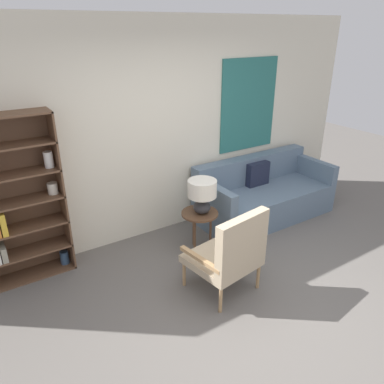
{
  "coord_description": "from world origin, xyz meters",
  "views": [
    {
      "loc": [
        -2.08,
        -2.03,
        2.57
      ],
      "look_at": [
        -0.06,
        1.11,
        0.9
      ],
      "focal_mm": 35.0,
      "sensor_mm": 36.0,
      "label": 1
    }
  ],
  "objects_px": {
    "armchair": "(231,252)",
    "table_lamp": "(202,193)",
    "couch": "(262,195)",
    "side_table": "(200,217)"
  },
  "relations": [
    {
      "from": "armchair",
      "to": "table_lamp",
      "type": "relative_size",
      "value": 2.26
    },
    {
      "from": "couch",
      "to": "table_lamp",
      "type": "xyz_separation_m",
      "value": [
        -1.28,
        -0.32,
        0.48
      ]
    },
    {
      "from": "table_lamp",
      "to": "couch",
      "type": "bearing_deg",
      "value": 14.04
    },
    {
      "from": "table_lamp",
      "to": "side_table",
      "type": "bearing_deg",
      "value": 126.45
    },
    {
      "from": "side_table",
      "to": "table_lamp",
      "type": "relative_size",
      "value": 1.24
    },
    {
      "from": "armchair",
      "to": "table_lamp",
      "type": "distance_m",
      "value": 0.9
    },
    {
      "from": "side_table",
      "to": "couch",
      "type": "bearing_deg",
      "value": 13.0
    },
    {
      "from": "armchair",
      "to": "side_table",
      "type": "height_order",
      "value": "armchair"
    },
    {
      "from": "armchair",
      "to": "couch",
      "type": "distance_m",
      "value": 1.89
    },
    {
      "from": "table_lamp",
      "to": "armchair",
      "type": "bearing_deg",
      "value": -103.94
    }
  ]
}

